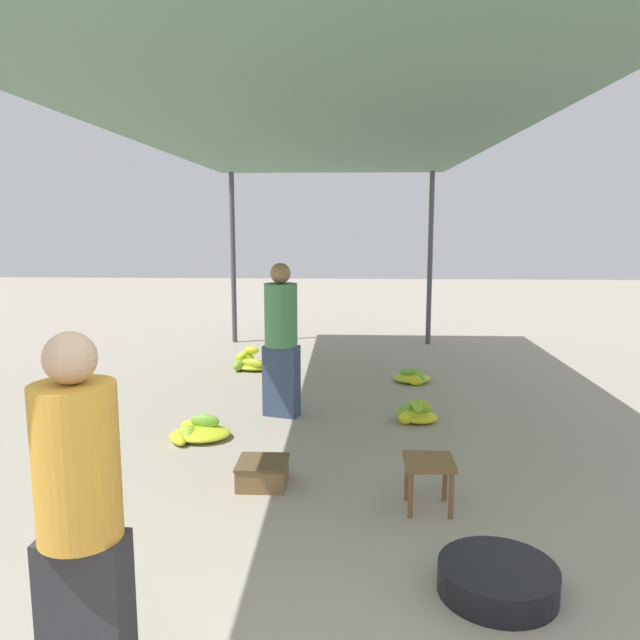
% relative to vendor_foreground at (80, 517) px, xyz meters
% --- Properties ---
extents(canopy_post_back_left, '(0.08, 0.08, 2.76)m').
position_rel_vendor_foreground_xyz_m(canopy_post_back_left, '(-0.83, 7.82, 0.57)').
color(canopy_post_back_left, '#4C4C51').
rests_on(canopy_post_back_left, ground).
extents(canopy_post_back_right, '(0.08, 0.08, 2.76)m').
position_rel_vendor_foreground_xyz_m(canopy_post_back_right, '(2.36, 7.82, 0.57)').
color(canopy_post_back_right, '#4C4C51').
rests_on(canopy_post_back_right, ground).
extents(canopy_tarp, '(3.59, 8.45, 0.04)m').
position_rel_vendor_foreground_xyz_m(canopy_tarp, '(0.76, 3.79, 1.97)').
color(canopy_tarp, '#567A60').
rests_on(canopy_tarp, canopy_post_front_left).
extents(vendor_foreground, '(0.36, 0.34, 1.57)m').
position_rel_vendor_foreground_xyz_m(vendor_foreground, '(0.00, 0.00, 0.00)').
color(vendor_foreground, '#2D2D33').
rests_on(vendor_foreground, ground).
extents(stool, '(0.34, 0.34, 0.36)m').
position_rel_vendor_foreground_xyz_m(stool, '(1.63, 1.84, -0.52)').
color(stool, brown).
rests_on(stool, ground).
extents(basin_black, '(0.64, 0.64, 0.16)m').
position_rel_vendor_foreground_xyz_m(basin_black, '(1.88, 0.84, -0.73)').
color(basin_black, black).
rests_on(basin_black, ground).
extents(banana_pile_left_0, '(0.59, 0.56, 0.31)m').
position_rel_vendor_foreground_xyz_m(banana_pile_left_0, '(-0.23, 5.90, -0.73)').
color(banana_pile_left_0, yellow).
rests_on(banana_pile_left_0, ground).
extents(banana_pile_left_1, '(0.59, 0.54, 0.21)m').
position_rel_vendor_foreground_xyz_m(banana_pile_left_1, '(-0.32, 3.18, -0.75)').
color(banana_pile_left_1, yellow).
rests_on(banana_pile_left_1, ground).
extents(banana_pile_right_0, '(0.45, 0.50, 0.23)m').
position_rel_vendor_foreground_xyz_m(banana_pile_right_0, '(1.73, 3.75, -0.72)').
color(banana_pile_right_0, '#A3C62F').
rests_on(banana_pile_right_0, ground).
extents(banana_pile_right_1, '(0.46, 0.46, 0.17)m').
position_rel_vendor_foreground_xyz_m(banana_pile_right_1, '(1.88, 5.30, -0.75)').
color(banana_pile_right_1, yellow).
rests_on(banana_pile_right_1, ground).
extents(crate_near, '(0.38, 0.38, 0.19)m').
position_rel_vendor_foreground_xyz_m(crate_near, '(0.42, 2.18, -0.72)').
color(crate_near, brown).
rests_on(crate_near, ground).
extents(shopper_walking_mid, '(0.42, 0.42, 1.58)m').
position_rel_vendor_foreground_xyz_m(shopper_walking_mid, '(0.38, 3.90, 0.00)').
color(shopper_walking_mid, '#384766').
rests_on(shopper_walking_mid, ground).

